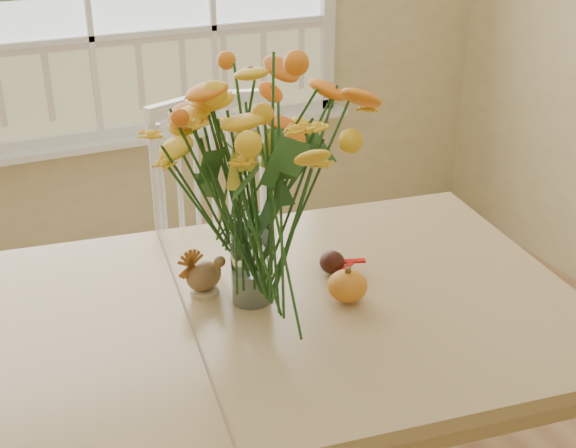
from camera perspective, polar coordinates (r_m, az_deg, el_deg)
name	(u,v)px	position (r m, az deg, el deg)	size (l,w,h in m)	color
dining_table	(291,333)	(2.06, 0.24, -8.05)	(1.62, 1.25, 0.80)	tan
windsor_chair	(228,234)	(2.85, -4.50, -0.73)	(0.52, 0.50, 1.06)	white
flower_vase	(249,176)	(1.87, -2.93, 3.56)	(0.49, 0.49, 0.58)	white
pumpkin	(347,287)	(2.01, 4.42, -4.70)	(0.10, 0.10, 0.08)	#CB6517
turkey_figurine	(204,276)	(2.05, -6.25, -3.87)	(0.11, 0.09, 0.12)	#CCB78C
dark_gourd	(332,263)	(2.14, 3.28, -2.92)	(0.12, 0.07, 0.06)	#38160F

